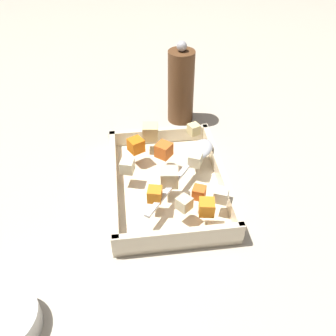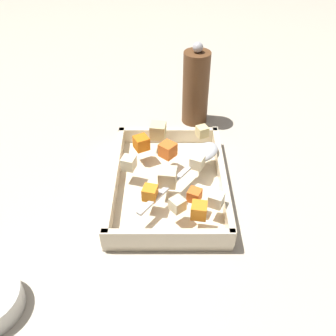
# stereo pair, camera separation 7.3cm
# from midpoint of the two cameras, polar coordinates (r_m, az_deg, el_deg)

# --- Properties ---
(ground_plane) EXTENTS (4.00, 4.00, 0.00)m
(ground_plane) POSITION_cam_midpoint_polar(r_m,az_deg,el_deg) (0.77, 2.59, -3.32)
(ground_plane) COLOR #BCB29E
(baking_dish) EXTENTS (0.31, 0.22, 0.05)m
(baking_dish) POSITION_cam_midpoint_polar(r_m,az_deg,el_deg) (0.76, 2.75, -2.67)
(baking_dish) COLOR beige
(baking_dish) RESTS_ON ground_plane
(carrot_chunk_heap_top) EXTENTS (0.03, 0.03, 0.03)m
(carrot_chunk_heap_top) POSITION_cam_midpoint_polar(r_m,az_deg,el_deg) (0.65, 7.83, -6.46)
(carrot_chunk_heap_top) COLOR orange
(carrot_chunk_heap_top) RESTS_ON baking_dish
(carrot_chunk_center) EXTENTS (0.04, 0.04, 0.03)m
(carrot_chunk_center) POSITION_cam_midpoint_polar(r_m,az_deg,el_deg) (0.77, 2.79, 2.63)
(carrot_chunk_center) COLOR orange
(carrot_chunk_center) RESTS_ON baking_dish
(carrot_chunk_back_center) EXTENTS (0.03, 0.03, 0.02)m
(carrot_chunk_back_center) POSITION_cam_midpoint_polar(r_m,az_deg,el_deg) (0.68, 0.29, -3.89)
(carrot_chunk_back_center) COLOR orange
(carrot_chunk_back_center) RESTS_ON baking_dish
(carrot_chunk_near_spoon) EXTENTS (0.04, 0.04, 0.03)m
(carrot_chunk_near_spoon) POSITION_cam_midpoint_polar(r_m,az_deg,el_deg) (0.79, -1.46, 3.68)
(carrot_chunk_near_spoon) COLOR orange
(carrot_chunk_near_spoon) RESTS_ON baking_dish
(carrot_chunk_corner_sw) EXTENTS (0.03, 0.03, 0.02)m
(carrot_chunk_corner_sw) POSITION_cam_midpoint_polar(r_m,az_deg,el_deg) (0.68, 7.00, -4.20)
(carrot_chunk_corner_sw) COLOR orange
(carrot_chunk_corner_sw) RESTS_ON baking_dish
(potato_chunk_far_right) EXTENTS (0.03, 0.03, 0.03)m
(potato_chunk_far_right) POSITION_cam_midpoint_polar(r_m,az_deg,el_deg) (0.74, -3.20, 0.65)
(potato_chunk_far_right) COLOR beige
(potato_chunk_far_right) RESTS_ON baking_dish
(potato_chunk_rim_edge) EXTENTS (0.03, 0.03, 0.02)m
(potato_chunk_rim_edge) POSITION_cam_midpoint_polar(r_m,az_deg,el_deg) (0.66, 4.52, -5.61)
(potato_chunk_rim_edge) COLOR beige
(potato_chunk_rim_edge) RESTS_ON baking_dish
(potato_chunk_near_right) EXTENTS (0.04, 0.04, 0.03)m
(potato_chunk_near_right) POSITION_cam_midpoint_polar(r_m,az_deg,el_deg) (0.70, 2.44, -1.49)
(potato_chunk_near_right) COLOR beige
(potato_chunk_near_right) RESTS_ON baking_dish
(potato_chunk_mid_left) EXTENTS (0.03, 0.03, 0.02)m
(potato_chunk_mid_left) POSITION_cam_midpoint_polar(r_m,az_deg,el_deg) (0.75, 7.12, 0.79)
(potato_chunk_mid_left) COLOR beige
(potato_chunk_mid_left) RESTS_ON baking_dish
(potato_chunk_mid_right) EXTENTS (0.03, 0.03, 0.02)m
(potato_chunk_mid_right) POSITION_cam_midpoint_polar(r_m,az_deg,el_deg) (0.84, 7.58, 5.39)
(potato_chunk_mid_right) COLOR #E0CC89
(potato_chunk_mid_right) RESTS_ON baking_dish
(potato_chunk_corner_ne) EXTENTS (0.04, 0.04, 0.03)m
(potato_chunk_corner_ne) POSITION_cam_midpoint_polar(r_m,az_deg,el_deg) (0.83, 0.97, 5.52)
(potato_chunk_corner_ne) COLOR #E0CC89
(potato_chunk_corner_ne) RESTS_ON baking_dish
(parsnip_chunk_under_handle) EXTENTS (0.03, 0.03, 0.02)m
(parsnip_chunk_under_handle) POSITION_cam_midpoint_polar(r_m,az_deg,el_deg) (0.68, 10.27, -4.84)
(parsnip_chunk_under_handle) COLOR beige
(parsnip_chunk_under_handle) RESTS_ON baking_dish
(serving_spoon) EXTENTS (0.21, 0.17, 0.02)m
(serving_spoon) POSITION_cam_midpoint_polar(r_m,az_deg,el_deg) (0.77, 7.64, 1.74)
(serving_spoon) COLOR silver
(serving_spoon) RESTS_ON baking_dish
(pepper_mill) EXTENTS (0.06, 0.06, 0.21)m
(pepper_mill) POSITION_cam_midpoint_polar(r_m,az_deg,el_deg) (0.94, 6.39, 11.81)
(pepper_mill) COLOR brown
(pepper_mill) RESTS_ON ground_plane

